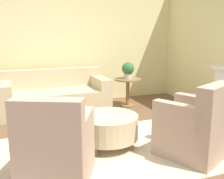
# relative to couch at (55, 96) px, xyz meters

# --- Properties ---
(ground_plane) EXTENTS (16.00, 16.00, 0.00)m
(ground_plane) POSITION_rel_couch_xyz_m (0.45, -2.27, -0.31)
(ground_plane) COLOR brown
(wall_back) EXTENTS (9.77, 0.12, 2.80)m
(wall_back) POSITION_rel_couch_xyz_m (0.45, 0.68, 1.09)
(wall_back) COLOR beige
(wall_back) RESTS_ON ground_plane
(rug) EXTENTS (3.14, 2.01, 0.01)m
(rug) POSITION_rel_couch_xyz_m (0.45, -2.27, -0.31)
(rug) COLOR beige
(rug) RESTS_ON ground_plane
(couch) EXTENTS (2.15, 0.95, 0.85)m
(couch) POSITION_rel_couch_xyz_m (0.00, 0.00, 0.00)
(couch) COLOR #C6B289
(couch) RESTS_ON ground_plane
(armchair_left) EXTENTS (0.95, 1.00, 0.99)m
(armchair_left) POSITION_rel_couch_xyz_m (-0.44, -2.78, 0.08)
(armchair_left) COLOR tan
(armchair_left) RESTS_ON rug
(armchair_right) EXTENTS (0.95, 1.00, 0.99)m
(armchair_right) POSITION_rel_couch_xyz_m (1.34, -2.78, 0.08)
(armchair_right) COLOR tan
(armchair_right) RESTS_ON rug
(ottoman_table) EXTENTS (0.87, 0.87, 0.45)m
(ottoman_table) POSITION_rel_couch_xyz_m (0.40, -2.05, -0.02)
(ottoman_table) COLOR #C6B289
(ottoman_table) RESTS_ON rug
(side_table) EXTENTS (0.59, 0.59, 0.62)m
(side_table) POSITION_rel_couch_xyz_m (1.56, -0.20, 0.12)
(side_table) COLOR olive
(side_table) RESTS_ON ground_plane
(potted_plant_on_side_table) EXTENTS (0.27, 0.27, 0.36)m
(potted_plant_on_side_table) POSITION_rel_couch_xyz_m (1.56, -0.20, 0.51)
(potted_plant_on_side_table) COLOR beige
(potted_plant_on_side_table) RESTS_ON side_table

